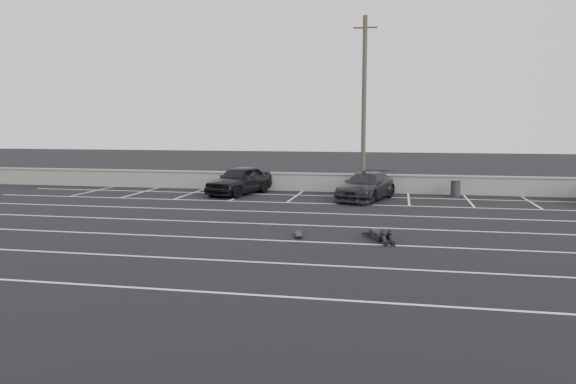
% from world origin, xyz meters
% --- Properties ---
extents(ground, '(120.00, 120.00, 0.00)m').
position_xyz_m(ground, '(0.00, 0.00, 0.00)').
color(ground, black).
rests_on(ground, ground).
extents(seawall, '(50.00, 0.45, 1.06)m').
position_xyz_m(seawall, '(0.00, 14.00, 0.55)').
color(seawall, gray).
rests_on(seawall, ground).
extents(stall_lines, '(36.00, 20.05, 0.01)m').
position_xyz_m(stall_lines, '(-0.08, 4.41, 0.00)').
color(stall_lines, silver).
rests_on(stall_lines, ground).
extents(car_left, '(3.21, 5.00, 1.58)m').
position_xyz_m(car_left, '(-5.22, 11.76, 0.79)').
color(car_left, black).
rests_on(car_left, ground).
extents(car_right, '(3.27, 5.24, 1.42)m').
position_xyz_m(car_right, '(1.83, 10.86, 0.71)').
color(car_right, black).
rests_on(car_right, ground).
extents(utility_pole, '(1.29, 0.26, 9.71)m').
position_xyz_m(utility_pole, '(1.49, 13.20, 4.92)').
color(utility_pole, '#4C4238').
rests_on(utility_pole, ground).
extents(trash_bin, '(0.71, 0.71, 0.87)m').
position_xyz_m(trash_bin, '(6.48, 13.09, 0.44)').
color(trash_bin, '#2A2A2D').
rests_on(trash_bin, ground).
extents(person, '(2.48, 3.05, 0.49)m').
position_xyz_m(person, '(2.83, 1.06, 0.25)').
color(person, black).
rests_on(person, ground).
extents(skateboard, '(0.38, 0.86, 0.10)m').
position_xyz_m(skateboard, '(0.09, 0.77, 0.08)').
color(skateboard, black).
rests_on(skateboard, ground).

